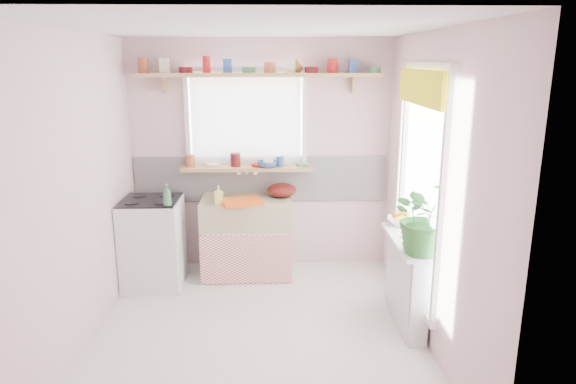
{
  "coord_description": "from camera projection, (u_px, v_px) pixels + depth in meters",
  "views": [
    {
      "loc": [
        0.14,
        -3.93,
        2.27
      ],
      "look_at": [
        0.27,
        0.55,
        1.11
      ],
      "focal_mm": 32.0,
      "sensor_mm": 36.0,
      "label": 1
    }
  ],
  "objects": [
    {
      "name": "radiator_ledge",
      "position": [
        406.0,
        280.0,
        4.5
      ],
      "size": [
        0.22,
        0.95,
        0.78
      ],
      "color": "white",
      "rests_on": "ground"
    },
    {
      "name": "jade_plant",
      "position": [
        425.0,
        216.0,
        4.03
      ],
      "size": [
        0.64,
        0.58,
        0.61
      ],
      "primitive_type": "imported",
      "rotation": [
        0.0,
        0.0,
        0.22
      ],
      "color": "#2F712D",
      "rests_on": "radiator_ledge"
    },
    {
      "name": "fruit",
      "position": [
        402.0,
        215.0,
        4.78
      ],
      "size": [
        0.2,
        0.14,
        0.1
      ],
      "color": "orange",
      "rests_on": "fruit_bowl"
    },
    {
      "name": "dish_tray",
      "position": [
        241.0,
        202.0,
        5.22
      ],
      "size": [
        0.48,
        0.42,
        0.04
      ],
      "primitive_type": "cube",
      "rotation": [
        0.0,
        0.0,
        0.35
      ],
      "color": "#F45B15",
      "rests_on": "sink_unit"
    },
    {
      "name": "shelf_crockery",
      "position": [
        255.0,
        67.0,
        5.24
      ],
      "size": [
        2.47,
        0.11,
        0.12
      ],
      "color": "#A55133",
      "rests_on": "pine_shelf"
    },
    {
      "name": "windowsill",
      "position": [
        247.0,
        168.0,
        5.51
      ],
      "size": [
        1.4,
        0.22,
        0.04
      ],
      "primitive_type": "cube",
      "color": "tan",
      "rests_on": "room"
    },
    {
      "name": "sill_bowl",
      "position": [
        267.0,
        164.0,
        5.45
      ],
      "size": [
        0.26,
        0.26,
        0.07
      ],
      "primitive_type": "imported",
      "rotation": [
        0.0,
        0.0,
        0.28
      ],
      "color": "#2D5792",
      "rests_on": "windowsill"
    },
    {
      "name": "sill_cup",
      "position": [
        268.0,
        163.0,
        5.44
      ],
      "size": [
        0.14,
        0.14,
        0.09
      ],
      "primitive_type": "imported",
      "rotation": [
        0.0,
        0.0,
        -0.35
      ],
      "color": "white",
      "rests_on": "windowsill"
    },
    {
      "name": "cooker_bottle",
      "position": [
        167.0,
        195.0,
        4.89
      ],
      "size": [
        0.09,
        0.09,
        0.21
      ],
      "primitive_type": "imported",
      "rotation": [
        0.0,
        0.0,
        0.08
      ],
      "color": "#428557",
      "rests_on": "cooker"
    },
    {
      "name": "cooker",
      "position": [
        153.0,
        242.0,
        5.24
      ],
      "size": [
        0.58,
        0.58,
        0.93
      ],
      "color": "white",
      "rests_on": "ground"
    },
    {
      "name": "colander",
      "position": [
        282.0,
        190.0,
        5.48
      ],
      "size": [
        0.36,
        0.36,
        0.14
      ],
      "primitive_type": "ellipsoid",
      "rotation": [
        0.0,
        0.0,
        0.14
      ],
      "color": "#52100E",
      "rests_on": "sink_unit"
    },
    {
      "name": "sill_crockery",
      "position": [
        242.0,
        161.0,
        5.49
      ],
      "size": [
        1.35,
        0.11,
        0.12
      ],
      "color": "#A55133",
      "rests_on": "windowsill"
    },
    {
      "name": "soap_bottle_sink",
      "position": [
        219.0,
        195.0,
        5.19
      ],
      "size": [
        0.09,
        0.09,
        0.19
      ],
      "primitive_type": "imported",
      "rotation": [
        0.0,
        0.0,
        0.08
      ],
      "color": "#EFE26A",
      "rests_on": "sink_unit"
    },
    {
      "name": "fruit_bowl",
      "position": [
        401.0,
        221.0,
        4.78
      ],
      "size": [
        0.3,
        0.3,
        0.07
      ],
      "primitive_type": "imported",
      "rotation": [
        0.0,
        0.0,
        -0.16
      ],
      "color": "silver",
      "rests_on": "radiator_ledge"
    },
    {
      "name": "pine_shelf",
      "position": [
        259.0,
        75.0,
        5.26
      ],
      "size": [
        2.52,
        0.24,
        0.04
      ],
      "primitive_type": "cube",
      "color": "tan",
      "rests_on": "room"
    },
    {
      "name": "herb_pot",
      "position": [
        406.0,
        237.0,
        4.16
      ],
      "size": [
        0.13,
        0.11,
        0.21
      ],
      "primitive_type": "imported",
      "rotation": [
        0.0,
        0.0,
        -0.32
      ],
      "color": "#336126",
      "rests_on": "radiator_ledge"
    },
    {
      "name": "shelf_vase",
      "position": [
        297.0,
        66.0,
        5.31
      ],
      "size": [
        0.17,
        0.17,
        0.14
      ],
      "primitive_type": "imported",
      "rotation": [
        0.0,
        0.0,
        -0.28
      ],
      "color": "#AA6834",
      "rests_on": "pine_shelf"
    },
    {
      "name": "room",
      "position": [
        328.0,
        157.0,
        4.88
      ],
      "size": [
        3.2,
        3.2,
        3.2
      ],
      "color": "white",
      "rests_on": "ground"
    },
    {
      "name": "sink_unit",
      "position": [
        247.0,
        236.0,
        5.51
      ],
      "size": [
        0.95,
        0.65,
        1.11
      ],
      "color": "white",
      "rests_on": "ground"
    }
  ]
}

